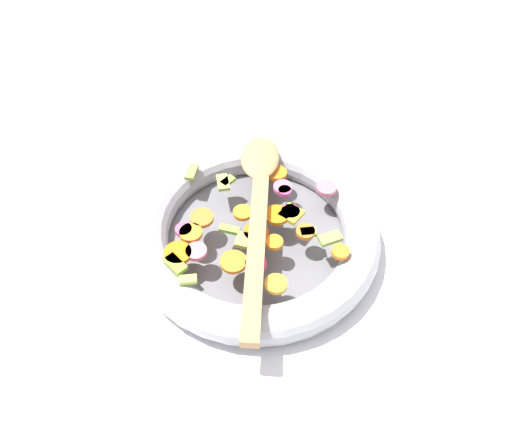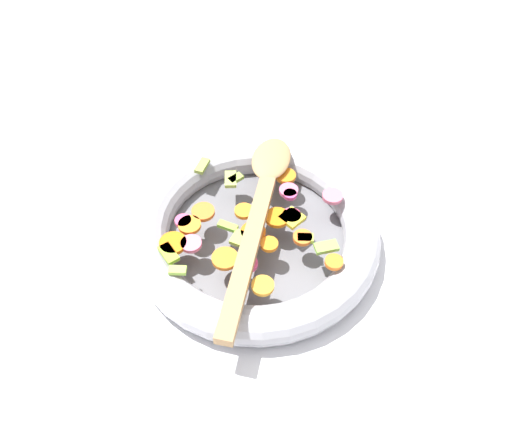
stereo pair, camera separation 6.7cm
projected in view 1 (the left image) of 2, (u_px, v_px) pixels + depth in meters
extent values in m
plane|color=silver|center=(256.00, 242.00, 0.71)|extent=(4.00, 4.00, 0.00)
cylinder|color=slate|center=(256.00, 239.00, 0.71)|extent=(0.29, 0.29, 0.01)
torus|color=#9E9EA5|center=(256.00, 231.00, 0.69)|extent=(0.34, 0.34, 0.05)
cylinder|color=orange|center=(276.00, 284.00, 0.60)|extent=(0.04, 0.04, 0.01)
cylinder|color=orange|center=(277.00, 215.00, 0.67)|extent=(0.04, 0.04, 0.01)
cylinder|color=orange|center=(341.00, 252.00, 0.63)|extent=(0.03, 0.03, 0.01)
cylinder|color=orange|center=(256.00, 232.00, 0.65)|extent=(0.05, 0.05, 0.01)
cylinder|color=orange|center=(274.00, 242.00, 0.64)|extent=(0.03, 0.03, 0.01)
cylinder|color=orange|center=(202.00, 217.00, 0.67)|extent=(0.04, 0.04, 0.01)
cylinder|color=orange|center=(243.00, 213.00, 0.68)|extent=(0.03, 0.03, 0.01)
cylinder|color=orange|center=(178.00, 253.00, 0.63)|extent=(0.05, 0.05, 0.01)
cylinder|color=orange|center=(305.00, 232.00, 0.66)|extent=(0.03, 0.03, 0.01)
cylinder|color=orange|center=(233.00, 262.00, 0.62)|extent=(0.05, 0.05, 0.01)
cylinder|color=orange|center=(191.00, 233.00, 0.65)|extent=(0.04, 0.04, 0.01)
cylinder|color=orange|center=(259.00, 170.00, 0.73)|extent=(0.04, 0.04, 0.01)
cylinder|color=orange|center=(277.00, 173.00, 0.73)|extent=(0.03, 0.03, 0.01)
cube|color=#A3CC4A|center=(243.00, 240.00, 0.65)|extent=(0.02, 0.03, 0.01)
cube|color=#7FBC3C|center=(230.00, 229.00, 0.66)|extent=(0.03, 0.02, 0.01)
cube|color=#82BB49|center=(330.00, 238.00, 0.65)|extent=(0.03, 0.03, 0.01)
cube|color=#96AE46|center=(192.00, 172.00, 0.73)|extent=(0.02, 0.03, 0.01)
cube|color=#8AB444|center=(228.00, 181.00, 0.72)|extent=(0.02, 0.02, 0.01)
cube|color=#A8BA3B|center=(308.00, 232.00, 0.65)|extent=(0.02, 0.02, 0.01)
cube|color=#9ED34A|center=(188.00, 280.00, 0.61)|extent=(0.02, 0.01, 0.01)
cube|color=#A9BE51|center=(223.00, 183.00, 0.71)|extent=(0.02, 0.03, 0.01)
cube|color=#92BF32|center=(175.00, 264.00, 0.62)|extent=(0.03, 0.03, 0.01)
cylinder|color=#DF6693|center=(283.00, 187.00, 0.71)|extent=(0.03, 0.03, 0.01)
cylinder|color=#D53A5A|center=(259.00, 230.00, 0.66)|extent=(0.02, 0.02, 0.01)
cylinder|color=#DC6882|center=(326.00, 188.00, 0.71)|extent=(0.03, 0.03, 0.01)
cylinder|color=#DC3F62|center=(291.00, 212.00, 0.68)|extent=(0.03, 0.03, 0.01)
cylinder|color=#D64B76|center=(184.00, 230.00, 0.66)|extent=(0.03, 0.03, 0.01)
cylinder|color=#DA4684|center=(285.00, 191.00, 0.70)|extent=(0.02, 0.02, 0.01)
cylinder|color=#E13F73|center=(255.00, 264.00, 0.62)|extent=(0.03, 0.03, 0.01)
cylinder|color=#E76988|center=(196.00, 251.00, 0.63)|extent=(0.03, 0.03, 0.01)
cube|color=yellow|center=(291.00, 214.00, 0.68)|extent=(0.04, 0.04, 0.01)
cube|color=#A87F51|center=(253.00, 252.00, 0.62)|extent=(0.04, 0.25, 0.01)
ellipsoid|color=#A87F51|center=(260.00, 158.00, 0.73)|extent=(0.06, 0.09, 0.01)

